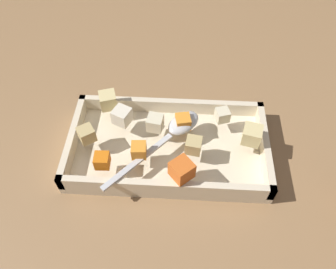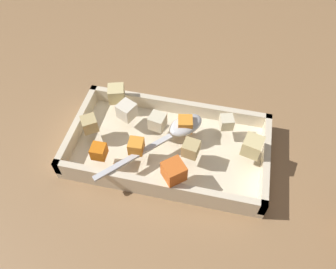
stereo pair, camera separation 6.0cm
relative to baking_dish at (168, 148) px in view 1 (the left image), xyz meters
The scene contains 14 objects.
ground_plane 0.02m from the baking_dish, 148.46° to the right, with size 4.00×4.00×0.00m, color #936D47.
baking_dish is the anchor object (origin of this frame).
carrot_chunk_corner_nw 0.08m from the baking_dish, 39.14° to the left, with size 0.03×0.03×0.03m, color orange.
carrot_chunk_front_center 0.13m from the baking_dish, 30.42° to the left, with size 0.02×0.02×0.02m, color orange.
carrot_chunk_back_center 0.06m from the baking_dish, 133.00° to the right, with size 0.03×0.03×0.03m, color orange.
carrot_chunk_corner_ne 0.10m from the baking_dish, 109.32° to the left, with size 0.03×0.03×0.03m, color orange.
potato_chunk_center 0.06m from the baking_dish, 42.18° to the right, with size 0.03×0.03×0.03m, color beige.
potato_chunk_far_left 0.07m from the baking_dish, 152.47° to the left, with size 0.03×0.03×0.03m, color tan.
potato_chunk_near_right 0.12m from the baking_dish, 153.24° to the right, with size 0.02×0.02×0.02m, color beige.
potato_chunk_under_handle 0.15m from the baking_dish, ahead, with size 0.03×0.03×0.03m, color tan.
potato_chunk_near_spoon 0.15m from the baking_dish, 31.18° to the right, with size 0.03×0.03×0.03m, color #E0CC89.
potato_chunk_mid_left 0.16m from the baking_dish, behind, with size 0.03×0.03×0.03m, color #E0CC89.
parsnip_chunk_heap_top 0.11m from the baking_dish, 21.77° to the right, with size 0.03×0.03×0.03m, color silver.
serving_spoon 0.05m from the baking_dish, 133.45° to the right, with size 0.17×0.19×0.02m.
Camera 1 is at (-0.01, 0.38, 0.53)m, focal length 35.50 mm.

